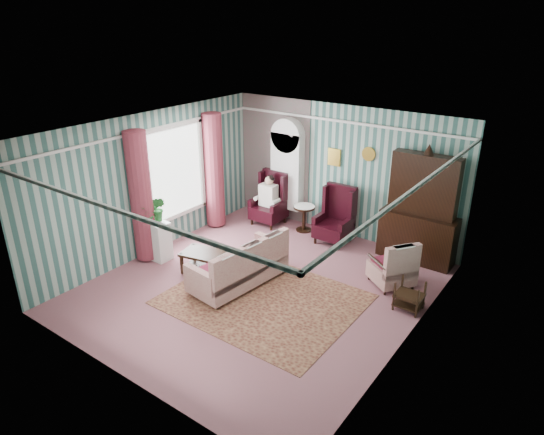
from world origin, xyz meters
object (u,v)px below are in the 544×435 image
Objects in this scene: bookcase at (287,177)px; wingback_left at (268,199)px; wingback_right at (334,216)px; sofa at (238,260)px; nest_table at (409,295)px; floral_armchair at (393,262)px; dresser_hutch at (421,206)px; round_side_table at (304,218)px; seated_woman at (268,200)px; coffee_table at (204,262)px; plant_stand at (157,240)px.

wingback_left is at bearing -122.66° from bookcase.
wingback_right is 0.66× the size of sofa.
wingback_right is 2.81m from nest_table.
floral_armchair is (3.50, -0.95, -0.15)m from wingback_left.
dresser_hutch is 3.93× the size of round_side_table.
bookcase is at bearing 24.68° from sofa.
coffee_table is at bearing -81.52° from seated_woman.
sofa is (2.00, 0.17, 0.10)m from plant_stand.
bookcase reaches higher than wingback_right.
sofa is (0.95, -2.97, -0.62)m from bookcase.
sofa is (-2.30, -2.85, -0.68)m from dresser_hutch.
sofa is (0.30, -2.73, 0.20)m from round_side_table.
floral_armchair reaches higher than coffee_table.
wingback_left is 1.56× the size of plant_stand.
wingback_left reaches higher than nest_table.
floral_armchair is (3.25, -1.34, -0.65)m from bookcase.
dresser_hutch is 4.37× the size of nest_table.
round_side_table is 3.60m from nest_table.
wingback_left is 0.66× the size of sofa.
round_side_table is at bearing 102.47° from floral_armchair.
bookcase is 2.80× the size of plant_stand.
coffee_table is (-0.51, -2.79, -0.08)m from round_side_table.
round_side_table is (-2.60, -0.12, -0.88)m from dresser_hutch.
seated_woman is at bearing 110.22° from floral_armchair.
wingback_right is 2.64m from sofa.
wingback_right is at bearing 146.25° from nest_table.
floral_armchair is at bearing -15.19° from wingback_left.
dresser_hutch is at bearing 2.64° from round_side_table.
floral_armchair is at bearing -90.00° from dresser_hutch.
wingback_left is at bearing 159.15° from nest_table.
seated_woman is (-1.75, 0.00, -0.04)m from wingback_right.
coffee_table is (0.39, -2.64, -0.37)m from seated_woman.
dresser_hutch is at bearing 35.08° from plant_stand.
dresser_hutch is 3.56m from seated_woman.
nest_table is 0.65× the size of coffee_table.
dresser_hutch is 2.75m from round_side_table.
sofa is (-0.55, -2.58, -0.13)m from wingback_right.
sofa is at bearing -65.06° from seated_woman.
dresser_hutch reaches higher than nest_table.
bookcase reaches higher than coffee_table.
plant_stand is at bearing 148.12° from floral_armchair.
seated_woman is at bearing 73.78° from plant_stand.
sofa is (1.20, -2.58, -0.13)m from wingback_left.
sofa is 2.82m from floral_armchair.
seated_woman is 3.63m from floral_armchair.
nest_table is at bearing -20.85° from wingback_left.
seated_woman is 2.69m from coffee_table.
bookcase reaches higher than round_side_table.
wingback_left is 2.87m from plant_stand.
coffee_table is (0.14, -3.03, -0.90)m from bookcase.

